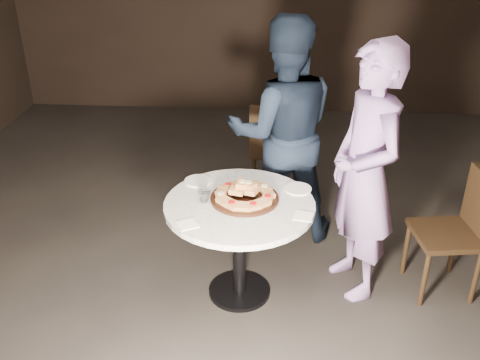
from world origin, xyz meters
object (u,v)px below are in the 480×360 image
at_px(serving_board, 245,198).
at_px(focaccia_pile, 245,193).
at_px(chair_far, 278,147).
at_px(diner_navy, 282,132).
at_px(table, 239,221).
at_px(chair_right, 461,226).
at_px(diner_teal, 365,175).
at_px(water_glass, 204,196).

distance_m(serving_board, focaccia_pile, 0.04).
distance_m(chair_far, diner_navy, 0.58).
distance_m(table, chair_right, 1.42).
bearing_deg(focaccia_pile, chair_right, 4.94).
bearing_deg(diner_navy, table, 65.22).
bearing_deg(serving_board, diner_navy, 72.95).
height_order(table, chair_right, chair_right).
height_order(chair_far, diner_teal, diner_teal).
xyz_separation_m(serving_board, diner_teal, (0.74, 0.11, 0.13)).
height_order(serving_board, diner_navy, diner_navy).
distance_m(focaccia_pile, chair_far, 1.25).
relative_size(chair_right, diner_navy, 0.50).
bearing_deg(water_glass, focaccia_pile, 10.09).
xyz_separation_m(serving_board, water_glass, (-0.24, -0.04, 0.03)).
height_order(focaccia_pile, diner_navy, diner_navy).
distance_m(chair_right, diner_teal, 0.74).
bearing_deg(chair_far, water_glass, 85.36).
height_order(focaccia_pile, water_glass, focaccia_pile).
relative_size(diner_navy, diner_teal, 1.01).
relative_size(water_glass, chair_far, 0.08).
distance_m(focaccia_pile, water_glass, 0.25).
relative_size(water_glass, chair_right, 0.09).
xyz_separation_m(chair_right, diner_teal, (-0.65, -0.01, 0.35)).
relative_size(focaccia_pile, chair_right, 0.45).
xyz_separation_m(focaccia_pile, chair_right, (1.38, 0.12, -0.26)).
bearing_deg(chair_far, diner_teal, 130.71).
bearing_deg(chair_right, water_glass, -92.33).
xyz_separation_m(water_glass, chair_far, (0.45, 1.26, -0.22)).
relative_size(table, water_glass, 15.50).
distance_m(water_glass, chair_far, 1.35).
distance_m(serving_board, diner_navy, 0.79).
bearing_deg(table, chair_far, 79.45).
bearing_deg(diner_teal, serving_board, -101.02).
distance_m(water_glass, diner_navy, 0.92).
bearing_deg(serving_board, diner_teal, 8.68).
bearing_deg(chair_far, diner_navy, 107.96).
relative_size(serving_board, focaccia_pile, 1.11).
bearing_deg(diner_navy, focaccia_pile, 66.28).
xyz_separation_m(water_glass, chair_right, (1.63, 0.16, -0.25)).
bearing_deg(serving_board, chair_right, 5.16).
height_order(serving_board, diner_teal, diner_teal).
bearing_deg(diner_teal, chair_right, 71.40).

